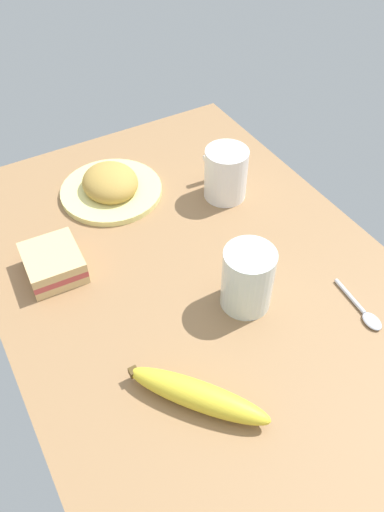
% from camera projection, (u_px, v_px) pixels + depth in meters
% --- Properties ---
extents(tabletop, '(0.90, 0.64, 0.02)m').
position_uv_depth(tabletop, '(192.00, 272.00, 0.85)').
color(tabletop, '#936D47').
rests_on(tabletop, ground).
extents(plate_of_food, '(0.20, 0.20, 0.06)m').
position_uv_depth(plate_of_food, '(111.00, 186.00, 0.97)').
color(plate_of_food, '#EAE58C').
rests_on(plate_of_food, tabletop).
extents(coffee_mug_black, '(0.10, 0.08, 0.10)m').
position_uv_depth(coffee_mug_black, '(226.00, 173.00, 0.94)').
color(coffee_mug_black, white).
rests_on(coffee_mug_black, tabletop).
extents(sandwich_main, '(0.10, 0.09, 0.04)m').
position_uv_depth(sandwich_main, '(53.00, 263.00, 0.82)').
color(sandwich_main, '#DBB77A').
rests_on(sandwich_main, tabletop).
extents(glass_of_milk, '(0.08, 0.08, 0.11)m').
position_uv_depth(glass_of_milk, '(247.00, 282.00, 0.76)').
color(glass_of_milk, silver).
rests_on(glass_of_milk, tabletop).
extents(banana, '(0.18, 0.16, 0.04)m').
position_uv_depth(banana, '(198.00, 395.00, 0.66)').
color(banana, yellow).
rests_on(banana, tabletop).
extents(spoon, '(0.11, 0.03, 0.01)m').
position_uv_depth(spoon, '(364.00, 312.00, 0.78)').
color(spoon, silver).
rests_on(spoon, tabletop).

